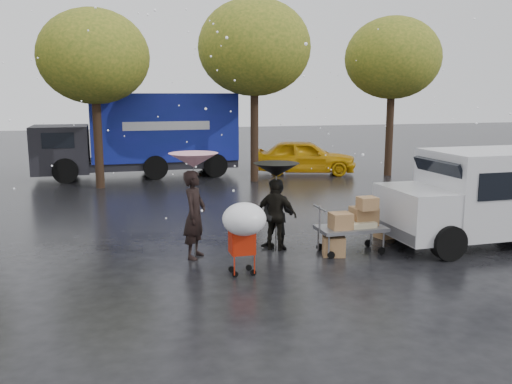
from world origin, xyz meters
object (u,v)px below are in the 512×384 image
object	(u,v)px
person_pink	(195,215)
shopping_cart	(244,223)
vendor_cart	(355,221)
white_van	(493,194)
yellow_taxi	(305,157)
blue_truck	(144,135)
person_black	(276,215)

from	to	relation	value
person_pink	shopping_cart	size ratio (longest dim) A/B	1.30
vendor_cart	white_van	size ratio (longest dim) A/B	0.31
shopping_cart	yellow_taxi	world-z (taller)	yellow_taxi
person_pink	yellow_taxi	bearing A→B (deg)	-1.75
vendor_cart	blue_truck	distance (m)	13.34
white_van	person_pink	bearing A→B (deg)	174.45
person_black	yellow_taxi	size ratio (longest dim) A/B	0.36
vendor_cart	shopping_cart	world-z (taller)	shopping_cart
white_van	shopping_cart	bearing A→B (deg)	-172.62
person_pink	yellow_taxi	size ratio (longest dim) A/B	0.43
person_black	blue_truck	distance (m)	12.32
person_black	yellow_taxi	xyz separation A→B (m)	(4.79, 10.87, -0.05)
shopping_cart	white_van	world-z (taller)	white_van
person_black	vendor_cart	xyz separation A→B (m)	(1.62, -0.67, -0.08)
shopping_cart	blue_truck	world-z (taller)	blue_truck
person_black	vendor_cart	size ratio (longest dim) A/B	1.06
vendor_cart	yellow_taxi	distance (m)	11.97
person_pink	blue_truck	size ratio (longest dim) A/B	0.23
person_black	blue_truck	bearing A→B (deg)	-47.42
yellow_taxi	blue_truck	bearing A→B (deg)	98.88
yellow_taxi	shopping_cart	bearing A→B (deg)	173.78
blue_truck	person_pink	bearing A→B (deg)	-89.23
person_black	white_van	distance (m)	5.18
shopping_cart	white_van	size ratio (longest dim) A/B	0.30
person_black	white_van	bearing A→B (deg)	-155.67
shopping_cart	yellow_taxi	bearing A→B (deg)	64.53
person_black	vendor_cart	distance (m)	1.75
blue_truck	person_black	bearing A→B (deg)	-80.52
person_pink	shopping_cart	distance (m)	1.65
shopping_cart	white_van	distance (m)	6.31
person_black	yellow_taxi	world-z (taller)	person_black
person_pink	shopping_cart	bearing A→B (deg)	-125.12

